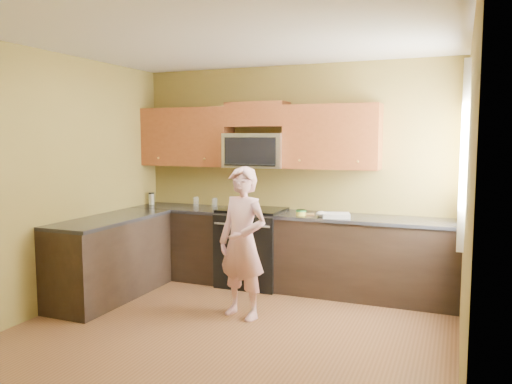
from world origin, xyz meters
The scene contains 26 objects.
floor centered at (0.00, 0.00, 0.00)m, with size 4.00×4.00×0.00m, color brown.
ceiling centered at (0.00, 0.00, 2.70)m, with size 4.00×4.00×0.00m, color white.
wall_back centered at (0.00, 2.00, 1.35)m, with size 4.00×4.00×0.00m, color brown.
wall_front centered at (0.00, -2.00, 1.35)m, with size 4.00×4.00×0.00m, color brown.
wall_left centered at (-2.00, 0.00, 1.35)m, with size 4.00×4.00×0.00m, color brown.
wall_right centered at (2.00, 0.00, 1.35)m, with size 4.00×4.00×0.00m, color brown.
cabinet_back_run centered at (0.00, 1.70, 0.44)m, with size 4.00×0.60×0.88m, color black.
cabinet_left_run centered at (-1.70, 0.60, 0.44)m, with size 0.60×1.60×0.88m, color black.
countertop_back centered at (0.00, 1.69, 0.90)m, with size 4.00×0.62×0.04m, color black.
countertop_left centered at (-1.69, 0.60, 0.90)m, with size 0.62×1.60×0.04m, color black.
stove centered at (-0.40, 1.68, 0.47)m, with size 0.76×0.65×0.95m, color black, non-canonical shape.
microwave centered at (-0.40, 1.80, 1.45)m, with size 0.76×0.40×0.42m, color silver, non-canonical shape.
upper_cab_left centered at (-1.39, 1.83, 1.45)m, with size 1.22×0.33×0.75m, color brown, non-canonical shape.
upper_cab_right centered at (0.54, 1.83, 1.45)m, with size 1.12×0.33×0.75m, color brown, non-canonical shape.
upper_cab_over_mw centered at (-0.40, 1.83, 2.10)m, with size 0.76×0.33×0.30m, color brown.
window centered at (1.98, 1.20, 1.65)m, with size 0.06×1.06×1.66m, color white, non-canonical shape.
woman centered at (-0.05, 0.58, 0.76)m, with size 0.56×0.37×1.53m, color #D56A78.
frying_pan centered at (-0.41, 1.42, 0.95)m, with size 0.29×0.50×0.06m, color black, non-canonical shape.
butter_tub centered at (0.26, 1.54, 0.92)m, with size 0.12×0.12×0.09m, color yellow, non-canonical shape.
toast_slice centered at (0.34, 1.61, 0.93)m, with size 0.11×0.11×0.01m, color #B27F47.
napkin_a centered at (-0.31, 1.45, 0.95)m, with size 0.11×0.12×0.06m, color silver.
napkin_b centered at (0.50, 1.55, 0.95)m, with size 0.12×0.13×0.07m, color silver.
dish_towel centered at (0.67, 1.56, 0.95)m, with size 0.30×0.24×0.05m, color silver.
travel_mug centered at (-1.90, 1.74, 0.92)m, with size 0.08×0.08×0.16m, color silver, non-canonical shape.
glass_a centered at (-1.27, 1.83, 0.98)m, with size 0.07×0.07×0.12m, color silver.
glass_b centered at (-0.98, 1.81, 0.98)m, with size 0.07×0.07×0.12m, color silver.
Camera 1 is at (1.95, -4.00, 1.81)m, focal length 35.50 mm.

